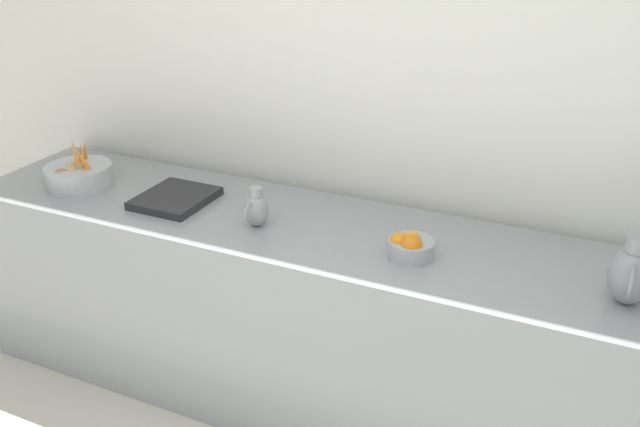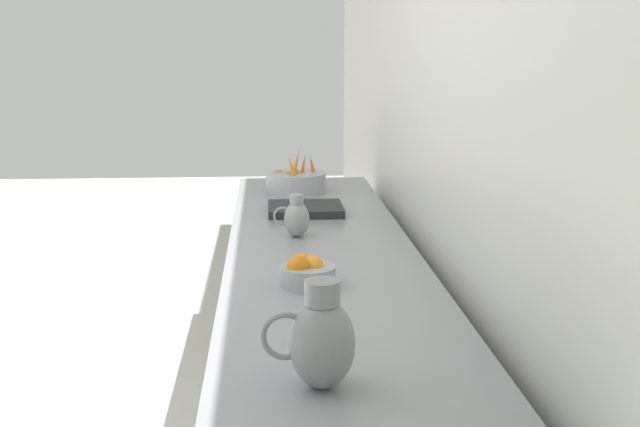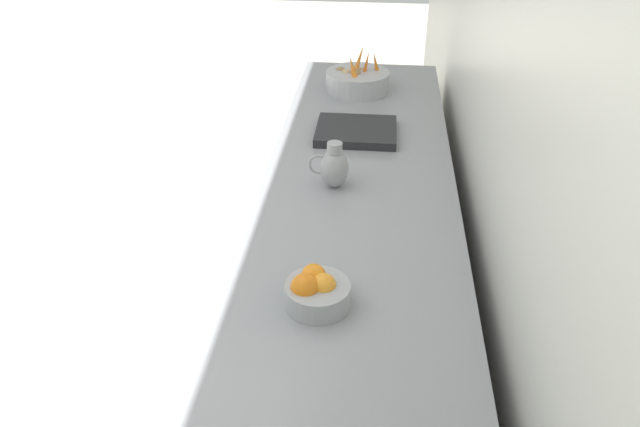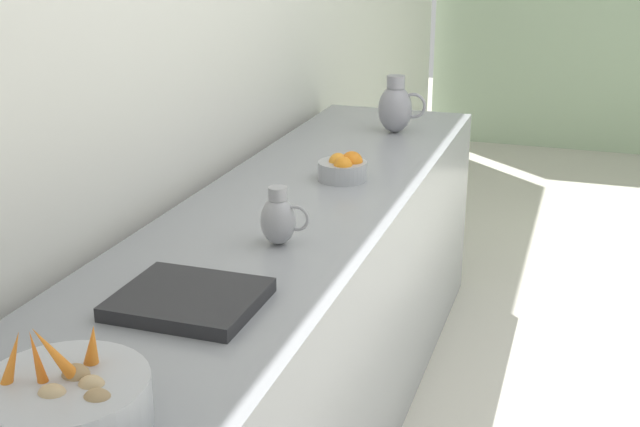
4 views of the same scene
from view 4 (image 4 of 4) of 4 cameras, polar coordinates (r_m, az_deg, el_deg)
The scene contains 7 objects.
tile_wall_left at distance 3.17m, azimuth -7.69°, elevation 13.77°, with size 0.10×8.08×3.00m, color white.
prep_counter at distance 2.85m, azimuth -2.58°, elevation -8.77°, with size 0.72×3.35×0.92m, color gray.
vegetable_colander at distance 1.63m, azimuth -17.06°, elevation -12.32°, with size 0.31×0.31×0.23m.
orange_bowl at distance 3.01m, azimuth 1.63°, elevation 3.14°, with size 0.18×0.18×0.11m.
metal_pitcher_tall at distance 3.71m, azimuth 5.23°, elevation 7.31°, with size 0.21×0.15×0.25m.
metal_pitcher_short at distance 2.39m, azimuth -2.85°, elevation -0.36°, with size 0.15×0.10×0.17m.
counter_sink_basin at distance 2.05m, azimuth -9.00°, elevation -5.85°, with size 0.34×0.30×0.04m, color #232326.
Camera 4 is at (-0.57, -2.59, 1.80)m, focal length 46.53 mm.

